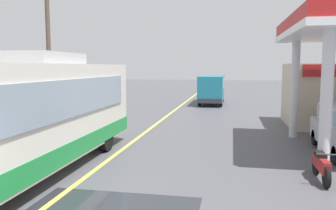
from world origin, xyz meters
The scene contains 7 objects.
ground centered at (0.00, 20.00, 0.00)m, with size 120.00×120.00×0.00m, color #4C4C51.
lane_divider_stripe centered at (0.00, 15.00, 0.00)m, with size 0.16×50.00×0.01m, color #D8CC4C.
coach_bus_main centered at (-1.65, 4.60, 1.72)m, with size 2.60×11.04×3.69m.
minibus_opposing_lane centered at (2.44, 25.77, 1.47)m, with size 2.04×6.13×2.44m.
motorcycle_parked_forecourt centered at (6.73, 5.77, 0.44)m, with size 0.55×1.80×0.92m.
pedestrian_near_pump centered at (8.61, 11.89, 0.93)m, with size 0.55×0.22×1.66m.
utility_pole_roadside centered at (-5.78, 13.18, 4.02)m, with size 1.80×0.24×7.67m.
Camera 1 is at (4.20, -4.40, 3.24)m, focal length 36.75 mm.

